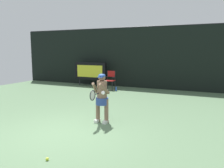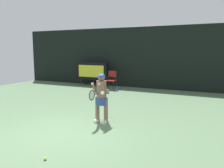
{
  "view_description": "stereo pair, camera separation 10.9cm",
  "coord_description": "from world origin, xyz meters",
  "px_view_note": "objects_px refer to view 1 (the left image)",
  "views": [
    {
      "loc": [
        3.72,
        -4.88,
        2.25
      ],
      "look_at": [
        0.31,
        2.6,
        1.05
      ],
      "focal_mm": 36.99,
      "sensor_mm": 36.0,
      "label": 1
    },
    {
      "loc": [
        3.82,
        -4.83,
        2.25
      ],
      "look_at": [
        0.31,
        2.6,
        1.05
      ],
      "focal_mm": 36.99,
      "sensor_mm": 36.0,
      "label": 2
    }
  ],
  "objects_px": {
    "water_bottle": "(116,89)",
    "tennis_ball_loose": "(47,159)",
    "scoreboard": "(90,71)",
    "umpire_chair": "(110,79)",
    "tennis_racket": "(93,95)",
    "tennis_player": "(102,96)"
  },
  "relations": [
    {
      "from": "umpire_chair",
      "to": "tennis_player",
      "type": "relative_size",
      "value": 0.7
    },
    {
      "from": "scoreboard",
      "to": "water_bottle",
      "type": "bearing_deg",
      "value": -25.16
    },
    {
      "from": "umpire_chair",
      "to": "scoreboard",
      "type": "bearing_deg",
      "value": 155.89
    },
    {
      "from": "scoreboard",
      "to": "umpire_chair",
      "type": "xyz_separation_m",
      "value": [
        1.77,
        -0.79,
        -0.33
      ]
    },
    {
      "from": "water_bottle",
      "to": "umpire_chair",
      "type": "bearing_deg",
      "value": 151.07
    },
    {
      "from": "scoreboard",
      "to": "water_bottle",
      "type": "xyz_separation_m",
      "value": [
        2.24,
        -1.05,
        -0.82
      ]
    },
    {
      "from": "tennis_racket",
      "to": "tennis_ball_loose",
      "type": "relative_size",
      "value": 8.85
    },
    {
      "from": "scoreboard",
      "to": "tennis_ball_loose",
      "type": "distance_m",
      "value": 10.17
    },
    {
      "from": "water_bottle",
      "to": "tennis_racket",
      "type": "height_order",
      "value": "tennis_racket"
    },
    {
      "from": "tennis_player",
      "to": "tennis_ball_loose",
      "type": "height_order",
      "value": "tennis_player"
    },
    {
      "from": "umpire_chair",
      "to": "tennis_racket",
      "type": "height_order",
      "value": "tennis_racket"
    },
    {
      "from": "umpire_chair",
      "to": "tennis_player",
      "type": "distance_m",
      "value": 6.12
    },
    {
      "from": "scoreboard",
      "to": "tennis_ball_loose",
      "type": "relative_size",
      "value": 32.35
    },
    {
      "from": "tennis_racket",
      "to": "tennis_ball_loose",
      "type": "xyz_separation_m",
      "value": [
        0.18,
        -2.27,
        -0.92
      ]
    },
    {
      "from": "tennis_player",
      "to": "tennis_ball_loose",
      "type": "relative_size",
      "value": 22.63
    },
    {
      "from": "tennis_racket",
      "to": "tennis_ball_loose",
      "type": "bearing_deg",
      "value": -82.98
    },
    {
      "from": "umpire_chair",
      "to": "water_bottle",
      "type": "bearing_deg",
      "value": -28.93
    },
    {
      "from": "water_bottle",
      "to": "tennis_ball_loose",
      "type": "relative_size",
      "value": 3.9
    },
    {
      "from": "water_bottle",
      "to": "tennis_ball_loose",
      "type": "height_order",
      "value": "water_bottle"
    },
    {
      "from": "water_bottle",
      "to": "tennis_ball_loose",
      "type": "bearing_deg",
      "value": -76.25
    },
    {
      "from": "umpire_chair",
      "to": "tennis_player",
      "type": "height_order",
      "value": "tennis_player"
    },
    {
      "from": "scoreboard",
      "to": "umpire_chair",
      "type": "bearing_deg",
      "value": -24.11
    }
  ]
}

